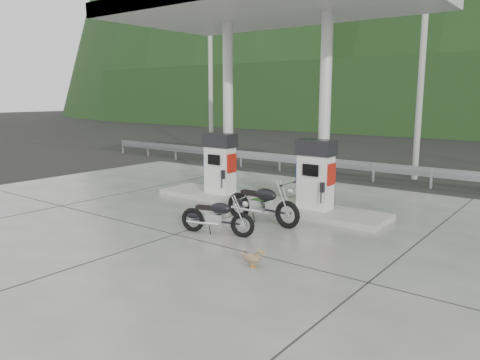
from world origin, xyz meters
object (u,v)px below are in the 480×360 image
Objects in this scene: motorcycle_right at (217,217)px; duck at (252,258)px; motorcycle_left at (262,204)px; gas_pump_right at (316,175)px; gas_pump_left at (220,164)px.

motorcycle_right is 2.16m from duck.
motorcycle_left is at bearing 120.55° from duck.
duck is at bearing -57.61° from motorcycle_left.
motorcycle_left is at bearing 63.70° from motorcycle_right.
gas_pump_right is 4.11× the size of duck.
gas_pump_right reaches higher than motorcycle_right.
duck is at bearing -44.57° from gas_pump_left.
gas_pump_left is at bearing 113.25° from motorcycle_right.
gas_pump_left and gas_pump_right have the same top height.
motorcycle_right reaches higher than duck.
gas_pump_right reaches higher than motorcycle_left.
gas_pump_left is 1.00× the size of gas_pump_right.
motorcycle_left is 4.50× the size of duck.
gas_pump_right is at bearing 0.00° from gas_pump_left.
gas_pump_right is at bearing 102.30° from duck.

